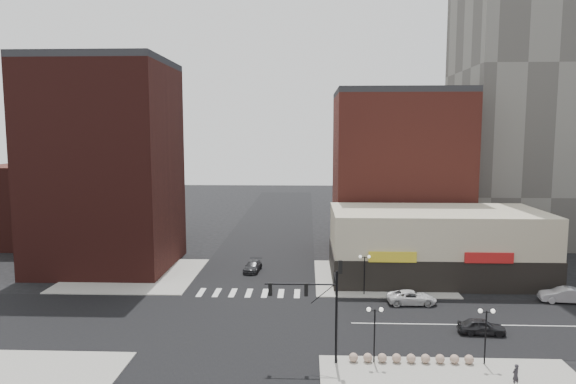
{
  "coord_description": "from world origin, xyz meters",
  "views": [
    {
      "loc": [
        6.1,
        -44.18,
        16.88
      ],
      "look_at": [
        4.11,
        6.48,
        11.0
      ],
      "focal_mm": 32.0,
      "sensor_mm": 36.0,
      "label": 1
    }
  ],
  "objects": [
    {
      "name": "traffic_signal",
      "position": [
        7.24,
        -7.83,
        4.96
      ],
      "size": [
        5.59,
        3.09,
        7.77
      ],
      "color": "black",
      "rests_on": "ground"
    },
    {
      "name": "white_suv",
      "position": [
        16.41,
        5.44,
        0.67
      ],
      "size": [
        4.9,
        2.4,
        1.34
      ],
      "primitive_type": "imported",
      "rotation": [
        0.0,
        0.0,
        1.61
      ],
      "color": "silver",
      "rests_on": "ground"
    },
    {
      "name": "street_lamp_se_b",
      "position": [
        19.0,
        -8.0,
        3.29
      ],
      "size": [
        1.22,
        0.32,
        4.16
      ],
      "color": "black",
      "rests_on": "sidewalk_se"
    },
    {
      "name": "building_nw",
      "position": [
        -19.0,
        18.5,
        12.5
      ],
      "size": [
        16.0,
        15.0,
        25.0
      ],
      "primitive_type": "cube",
      "color": "#3C1613",
      "rests_on": "ground"
    },
    {
      "name": "dark_sedan_east",
      "position": [
        20.76,
        -2.03,
        0.66
      ],
      "size": [
        3.97,
        1.81,
        1.32
      ],
      "primitive_type": "imported",
      "rotation": [
        0.0,
        0.0,
        1.51
      ],
      "color": "black",
      "rests_on": "ground"
    },
    {
      "name": "street_lamp_se_a",
      "position": [
        11.0,
        -8.0,
        3.29
      ],
      "size": [
        1.22,
        0.32,
        4.16
      ],
      "color": "black",
      "rests_on": "sidewalk_se"
    },
    {
      "name": "sidewalk_nw",
      "position": [
        -14.5,
        14.5,
        0.06
      ],
      "size": [
        15.0,
        15.0,
        0.12
      ],
      "primitive_type": "cube",
      "color": "gray",
      "rests_on": "ground"
    },
    {
      "name": "street_lamp_ne",
      "position": [
        12.0,
        8.0,
        3.29
      ],
      "size": [
        1.22,
        0.32,
        4.16
      ],
      "color": "black",
      "rests_on": "sidewalk_ne"
    },
    {
      "name": "road_ns",
      "position": [
        0.0,
        0.0,
        0.01
      ],
      "size": [
        14.0,
        200.0,
        0.02
      ],
      "primitive_type": "cube",
      "color": "black",
      "rests_on": "ground"
    },
    {
      "name": "pedestrian",
      "position": [
        19.94,
        -11.21,
        0.88
      ],
      "size": [
        0.66,
        0.58,
        1.51
      ],
      "primitive_type": "imported",
      "rotation": [
        0.0,
        0.0,
        3.62
      ],
      "color": "#26252A",
      "rests_on": "sidewalk_se"
    },
    {
      "name": "road_ew",
      "position": [
        0.0,
        0.0,
        0.01
      ],
      "size": [
        200.0,
        14.0,
        0.02
      ],
      "primitive_type": "cube",
      "color": "black",
      "rests_on": "ground"
    },
    {
      "name": "sidewalk_ne",
      "position": [
        14.5,
        14.5,
        0.06
      ],
      "size": [
        15.0,
        15.0,
        0.12
      ],
      "primitive_type": "cube",
      "color": "gray",
      "rests_on": "ground"
    },
    {
      "name": "building_ne_row",
      "position": [
        21.0,
        15.0,
        3.3
      ],
      "size": [
        24.2,
        12.2,
        8.0
      ],
      "color": "#B4AA8F",
      "rests_on": "ground"
    },
    {
      "name": "building_nw_low",
      "position": [
        -32.0,
        34.0,
        6.0
      ],
      "size": [
        20.0,
        18.0,
        12.0
      ],
      "primitive_type": "cube",
      "color": "#3C1613",
      "rests_on": "ground"
    },
    {
      "name": "bollard_row",
      "position": [
        13.7,
        -8.0,
        0.45
      ],
      "size": [
        9.07,
        0.67,
        0.67
      ],
      "color": "tan",
      "rests_on": "sidewalk_se"
    },
    {
      "name": "ground",
      "position": [
        0.0,
        0.0,
        0.0
      ],
      "size": [
        240.0,
        240.0,
        0.0
      ],
      "primitive_type": "plane",
      "color": "black",
      "rests_on": "ground"
    },
    {
      "name": "silver_sedan",
      "position": [
        31.69,
        6.5,
        0.76
      ],
      "size": [
        4.75,
        2.16,
        1.51
      ],
      "primitive_type": "imported",
      "rotation": [
        0.0,
        0.0,
        -1.7
      ],
      "color": "#A5A5AA",
      "rests_on": "ground"
    },
    {
      "name": "dark_sedan_north",
      "position": [
        -0.61,
        16.79,
        0.63
      ],
      "size": [
        2.2,
        4.5,
        1.26
      ],
      "primitive_type": "imported",
      "rotation": [
        0.0,
        0.0,
        -0.1
      ],
      "color": "black",
      "rests_on": "ground"
    },
    {
      "name": "building_ne_midrise",
      "position": [
        19.0,
        29.5,
        11.0
      ],
      "size": [
        18.0,
        15.0,
        22.0
      ],
      "primitive_type": "cube",
      "color": "maroon",
      "rests_on": "ground"
    }
  ]
}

